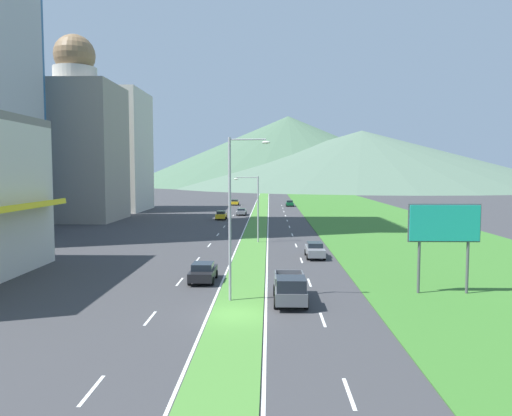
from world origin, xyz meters
TOP-DOWN VIEW (x-y plane):
  - ground_plane at (0.00, 0.00)m, footprint 600.00×600.00m
  - grass_median at (0.00, 60.00)m, footprint 3.20×240.00m
  - grass_verge_right at (20.60, 60.00)m, footprint 24.00×240.00m
  - lane_dash_left_1 at (-5.10, -10.38)m, footprint 0.16×2.80m
  - lane_dash_left_2 at (-5.10, -0.75)m, footprint 0.16×2.80m
  - lane_dash_left_3 at (-5.10, 8.87)m, footprint 0.16×2.80m
  - lane_dash_left_4 at (-5.10, 18.50)m, footprint 0.16×2.80m
  - lane_dash_left_5 at (-5.10, 28.12)m, footprint 0.16×2.80m
  - lane_dash_left_6 at (-5.10, 37.75)m, footprint 0.16×2.80m
  - lane_dash_left_7 at (-5.10, 47.37)m, footprint 0.16×2.80m
  - lane_dash_left_8 at (-5.10, 56.99)m, footprint 0.16×2.80m
  - lane_dash_left_9 at (-5.10, 66.62)m, footprint 0.16×2.80m
  - lane_dash_left_10 at (-5.10, 76.24)m, footprint 0.16×2.80m
  - lane_dash_left_11 at (-5.10, 85.87)m, footprint 0.16×2.80m
  - lane_dash_left_12 at (-5.10, 95.49)m, footprint 0.16×2.80m
  - lane_dash_right_1 at (5.10, -10.38)m, footprint 0.16×2.80m
  - lane_dash_right_2 at (5.10, -0.75)m, footprint 0.16×2.80m
  - lane_dash_right_3 at (5.10, 8.87)m, footprint 0.16×2.80m
  - lane_dash_right_4 at (5.10, 18.50)m, footprint 0.16×2.80m
  - lane_dash_right_5 at (5.10, 28.12)m, footprint 0.16×2.80m
  - lane_dash_right_6 at (5.10, 37.75)m, footprint 0.16×2.80m
  - lane_dash_right_7 at (5.10, 47.37)m, footprint 0.16×2.80m
  - lane_dash_right_8 at (5.10, 56.99)m, footprint 0.16×2.80m
  - lane_dash_right_9 at (5.10, 66.62)m, footprint 0.16×2.80m
  - lane_dash_right_10 at (5.10, 76.24)m, footprint 0.16×2.80m
  - lane_dash_right_11 at (5.10, 85.87)m, footprint 0.16×2.80m
  - lane_dash_right_12 at (5.10, 95.49)m, footprint 0.16×2.80m
  - edge_line_median_left at (-1.75, 60.00)m, footprint 0.16×240.00m
  - edge_line_median_right at (1.75, 60.00)m, footprint 0.16×240.00m
  - domed_building at (-31.90, 57.12)m, footprint 14.50×14.50m
  - midrise_colored at (-33.57, 78.52)m, footprint 16.44×16.44m
  - hill_far_left at (-116.91, 254.06)m, footprint 122.28×122.28m
  - hill_far_center at (13.87, 288.11)m, footprint 203.68×203.68m
  - hill_far_right at (55.03, 257.43)m, footprint 224.60×224.60m
  - street_lamp_near at (-0.41, 3.23)m, footprint 2.77×0.42m
  - street_lamp_mid at (0.21, 30.50)m, footprint 3.04×0.49m
  - billboard_roadside at (14.26, 5.54)m, footprint 5.06×0.28m
  - car_0 at (-3.54, 67.76)m, footprint 1.85×4.37m
  - car_1 at (6.55, 20.11)m, footprint 1.86×4.55m
  - car_2 at (-6.68, 58.71)m, footprint 1.88×4.09m
  - car_3 at (6.99, 92.38)m, footprint 1.87×4.19m
  - car_4 at (-3.26, 9.03)m, footprint 2.00×4.23m
  - car_5 at (-6.83, 95.90)m, footprint 2.00×4.11m
  - pickup_truck_0 at (3.33, 2.76)m, footprint 2.18×5.40m

SIDE VIEW (x-z plane):
  - ground_plane at x=0.00m, z-range 0.00..0.00m
  - lane_dash_left_1 at x=-5.10m, z-range 0.00..0.01m
  - lane_dash_left_2 at x=-5.10m, z-range 0.00..0.01m
  - lane_dash_left_3 at x=-5.10m, z-range 0.00..0.01m
  - lane_dash_left_4 at x=-5.10m, z-range 0.00..0.01m
  - lane_dash_left_5 at x=-5.10m, z-range 0.00..0.01m
  - lane_dash_left_6 at x=-5.10m, z-range 0.00..0.01m
  - lane_dash_left_7 at x=-5.10m, z-range 0.00..0.01m
  - lane_dash_left_8 at x=-5.10m, z-range 0.00..0.01m
  - lane_dash_left_9 at x=-5.10m, z-range 0.00..0.01m
  - lane_dash_left_10 at x=-5.10m, z-range 0.00..0.01m
  - lane_dash_left_11 at x=-5.10m, z-range 0.00..0.01m
  - lane_dash_left_12 at x=-5.10m, z-range 0.00..0.01m
  - lane_dash_right_1 at x=5.10m, z-range 0.00..0.01m
  - lane_dash_right_2 at x=5.10m, z-range 0.00..0.01m
  - lane_dash_right_3 at x=5.10m, z-range 0.00..0.01m
  - lane_dash_right_4 at x=5.10m, z-range 0.00..0.01m
  - lane_dash_right_5 at x=5.10m, z-range 0.00..0.01m
  - lane_dash_right_6 at x=5.10m, z-range 0.00..0.01m
  - lane_dash_right_7 at x=5.10m, z-range 0.00..0.01m
  - lane_dash_right_8 at x=5.10m, z-range 0.00..0.01m
  - lane_dash_right_9 at x=5.10m, z-range 0.00..0.01m
  - lane_dash_right_10 at x=5.10m, z-range 0.00..0.01m
  - lane_dash_right_11 at x=5.10m, z-range 0.00..0.01m
  - lane_dash_right_12 at x=5.10m, z-range 0.00..0.01m
  - edge_line_median_left at x=-1.75m, z-range 0.00..0.01m
  - edge_line_median_right at x=1.75m, z-range 0.00..0.01m
  - grass_median at x=0.00m, z-range 0.00..0.06m
  - grass_verge_right at x=20.60m, z-range 0.00..0.06m
  - car_0 at x=-3.54m, z-range 0.04..1.37m
  - car_5 at x=-6.83m, z-range 0.01..1.48m
  - car_3 at x=6.99m, z-range 0.01..1.49m
  - car_4 at x=-3.26m, z-range 0.01..1.52m
  - car_1 at x=6.55m, z-range 0.02..1.54m
  - car_2 at x=-6.68m, z-range 0.01..1.57m
  - pickup_truck_0 at x=3.33m, z-range -0.02..1.98m
  - street_lamp_mid at x=0.21m, z-range 0.69..8.77m
  - billboard_roadside at x=14.26m, z-range 1.57..8.00m
  - street_lamp_near at x=-0.41m, z-range 0.70..11.62m
  - midrise_colored at x=-33.57m, z-range 0.00..25.99m
  - hill_far_left at x=-116.91m, z-range 0.00..26.03m
  - domed_building at x=-31.90m, z-range -2.79..29.48m
  - hill_far_right at x=55.03m, z-range 0.00..31.79m
  - hill_far_center at x=13.87m, z-range 0.00..43.44m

